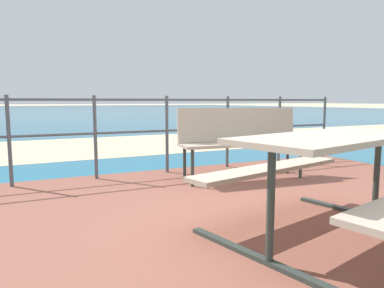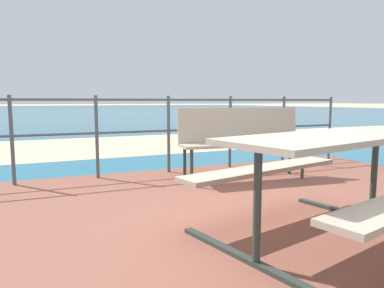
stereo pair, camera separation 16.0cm
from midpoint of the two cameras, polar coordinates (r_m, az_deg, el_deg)
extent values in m
plane|color=beige|center=(3.05, 11.45, -13.59)|extent=(240.00, 240.00, 0.00)
cube|color=brown|center=(3.04, 11.47, -13.06)|extent=(6.40, 5.20, 0.06)
cube|color=#196B8E|center=(42.32, -23.17, 4.94)|extent=(90.00, 90.00, 0.01)
cube|color=beige|center=(8.73, -13.79, -0.22)|extent=(54.07, 5.09, 0.01)
cube|color=tan|center=(2.70, 20.39, 0.95)|extent=(1.75, 1.05, 0.04)
cube|color=tan|center=(3.08, 10.81, -3.91)|extent=(1.65, 0.63, 0.04)
cylinder|color=#2D3833|center=(2.21, 10.44, -9.81)|extent=(0.06, 0.06, 0.74)
cube|color=#2D3833|center=(2.33, 10.24, -18.21)|extent=(0.38, 1.40, 0.03)
cylinder|color=#2D3833|center=(3.36, 26.30, -4.62)|extent=(0.06, 0.06, 0.74)
cube|color=#2D3833|center=(3.45, 25.97, -10.43)|extent=(0.38, 1.40, 0.03)
cube|color=tan|center=(4.54, 7.40, 0.05)|extent=(1.69, 0.58, 0.04)
cube|color=tan|center=(4.68, 6.46, 3.16)|extent=(1.66, 0.25, 0.43)
cylinder|color=#2D3833|center=(4.16, -1.03, -3.75)|extent=(0.04, 0.04, 0.46)
cylinder|color=#2D3833|center=(4.44, -2.23, -3.07)|extent=(0.04, 0.04, 0.46)
cylinder|color=#2D3833|center=(4.83, 16.15, -2.53)|extent=(0.04, 0.04, 0.46)
cylinder|color=#2D3833|center=(5.07, 14.20, -2.02)|extent=(0.04, 0.04, 0.46)
cylinder|color=#4C5156|center=(4.68, -28.15, 0.39)|extent=(0.04, 0.04, 1.07)
cylinder|color=#4C5156|center=(4.73, -16.19, 1.00)|extent=(0.04, 0.04, 1.07)
cylinder|color=#4C5156|center=(4.98, -4.96, 1.54)|extent=(0.04, 0.04, 1.07)
cylinder|color=#4C5156|center=(5.40, 4.86, 1.96)|extent=(0.04, 0.04, 1.07)
cylinder|color=#4C5156|center=(5.96, 13.06, 2.27)|extent=(0.04, 0.04, 1.07)
cylinder|color=#4C5156|center=(6.61, 19.75, 2.48)|extent=(0.04, 0.04, 1.07)
cylinder|color=#4C5156|center=(4.96, -5.02, 7.10)|extent=(5.90, 0.03, 0.03)
cylinder|color=#4C5156|center=(4.98, -4.97, 2.15)|extent=(5.90, 0.03, 0.03)
camera|label=1|loc=(0.08, -91.05, -0.13)|focal=33.25mm
camera|label=2|loc=(0.08, 88.95, 0.13)|focal=33.25mm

